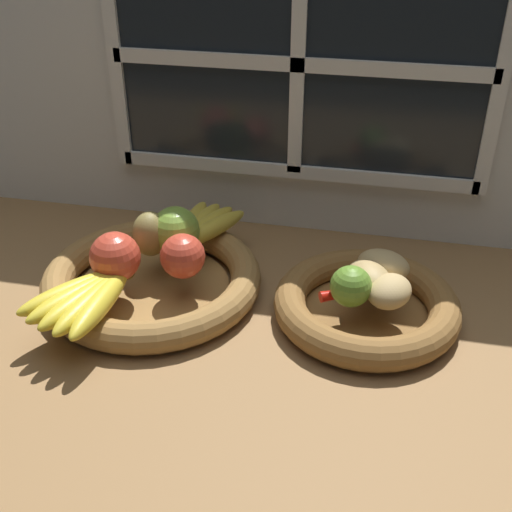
# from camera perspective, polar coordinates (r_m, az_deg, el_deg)

# --- Properties ---
(ground_plane) EXTENTS (1.40, 0.90, 0.03)m
(ground_plane) POSITION_cam_1_polar(r_m,az_deg,el_deg) (0.99, 0.67, -6.02)
(ground_plane) COLOR olive
(back_wall) EXTENTS (1.40, 0.05, 0.55)m
(back_wall) POSITION_cam_1_polar(r_m,az_deg,el_deg) (1.12, 3.91, 15.56)
(back_wall) COLOR silver
(back_wall) RESTS_ON ground_plane
(fruit_bowl_left) EXTENTS (0.35, 0.35, 0.05)m
(fruit_bowl_left) POSITION_cam_1_polar(r_m,az_deg,el_deg) (1.03, -9.29, -2.09)
(fruit_bowl_left) COLOR olive
(fruit_bowl_left) RESTS_ON ground_plane
(fruit_bowl_right) EXTENTS (0.28, 0.28, 0.05)m
(fruit_bowl_right) POSITION_cam_1_polar(r_m,az_deg,el_deg) (0.97, 9.87, -4.40)
(fruit_bowl_right) COLOR brown
(fruit_bowl_right) RESTS_ON ground_plane
(apple_red_front) EXTENTS (0.08, 0.08, 0.08)m
(apple_red_front) POSITION_cam_1_polar(r_m,az_deg,el_deg) (0.97, -12.55, -0.09)
(apple_red_front) COLOR #CC422D
(apple_red_front) RESTS_ON fruit_bowl_left
(apple_green_back) EXTENTS (0.08, 0.08, 0.08)m
(apple_green_back) POSITION_cam_1_polar(r_m,az_deg,el_deg) (1.03, -7.25, 2.29)
(apple_green_back) COLOR #7AA338
(apple_green_back) RESTS_ON fruit_bowl_left
(apple_red_right) EXTENTS (0.07, 0.07, 0.07)m
(apple_red_right) POSITION_cam_1_polar(r_m,az_deg,el_deg) (0.97, -6.61, -0.01)
(apple_red_right) COLOR #CC422D
(apple_red_right) RESTS_ON fruit_bowl_left
(pear_brown) EXTENTS (0.07, 0.07, 0.08)m
(pear_brown) POSITION_cam_1_polar(r_m,az_deg,el_deg) (1.03, -9.47, 1.98)
(pear_brown) COLOR olive
(pear_brown) RESTS_ON fruit_bowl_left
(banana_bunch_front) EXTENTS (0.13, 0.19, 0.03)m
(banana_bunch_front) POSITION_cam_1_polar(r_m,az_deg,el_deg) (0.93, -14.95, -3.57)
(banana_bunch_front) COLOR yellow
(banana_bunch_front) RESTS_ON fruit_bowl_left
(banana_bunch_back) EXTENTS (0.11, 0.18, 0.03)m
(banana_bunch_back) POSITION_cam_1_polar(r_m,az_deg,el_deg) (1.08, -5.00, 2.62)
(banana_bunch_back) COLOR gold
(banana_bunch_back) RESTS_ON fruit_bowl_left
(potato_back) EXTENTS (0.09, 0.08, 0.05)m
(potato_back) POSITION_cam_1_polar(r_m,az_deg,el_deg) (0.98, 11.37, -0.81)
(potato_back) COLOR tan
(potato_back) RESTS_ON fruit_bowl_right
(potato_large) EXTENTS (0.10, 0.10, 0.05)m
(potato_large) POSITION_cam_1_polar(r_m,az_deg,el_deg) (0.95, 10.13, -2.03)
(potato_large) COLOR tan
(potato_large) RESTS_ON fruit_bowl_right
(potato_small) EXTENTS (0.09, 0.09, 0.04)m
(potato_small) POSITION_cam_1_polar(r_m,az_deg,el_deg) (0.92, 11.88, -3.26)
(potato_small) COLOR tan
(potato_small) RESTS_ON fruit_bowl_right
(lime_near) EXTENTS (0.06, 0.06, 0.06)m
(lime_near) POSITION_cam_1_polar(r_m,az_deg,el_deg) (0.91, 8.52, -2.71)
(lime_near) COLOR olive
(lime_near) RESTS_ON fruit_bowl_right
(chili_pepper) EXTENTS (0.12, 0.07, 0.02)m
(chili_pepper) POSITION_cam_1_polar(r_m,az_deg,el_deg) (0.94, 9.51, -3.06)
(chili_pepper) COLOR red
(chili_pepper) RESTS_ON fruit_bowl_right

